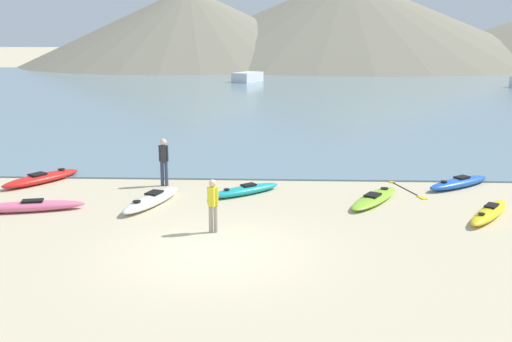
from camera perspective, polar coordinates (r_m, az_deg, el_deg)
ground_plane at (r=15.43m, az=-4.14°, el=-7.68°), size 400.00×400.00×0.00m
bay_water at (r=57.14m, az=0.66°, el=7.69°), size 160.00×70.00×0.06m
far_hill_left at (r=104.31m, az=-6.38°, el=13.56°), size 55.44×55.44×12.70m
far_hill_midleft at (r=111.31m, az=8.60°, el=14.10°), size 73.40×73.40×15.14m
kayak_on_sand_0 at (r=23.55m, az=-19.75°, el=-0.65°), size 2.41×3.14×0.39m
kayak_on_sand_1 at (r=20.09m, az=11.21°, el=-2.54°), size 2.30×3.19×0.30m
kayak_on_sand_2 at (r=19.39m, az=21.35°, el=-3.68°), size 2.20×2.86×0.37m
kayak_on_sand_3 at (r=19.66m, az=-9.89°, el=-2.69°), size 1.74×3.30×0.39m
kayak_on_sand_4 at (r=22.75m, az=18.76°, el=-1.06°), size 2.85×2.37×0.38m
kayak_on_sand_5 at (r=20.60m, az=-1.03°, el=-1.83°), size 2.55×2.21×0.34m
kayak_on_sand_6 at (r=19.98m, az=-20.97°, el=-3.17°), size 3.57×1.41×0.37m
person_near_foreground at (r=16.60m, az=-4.12°, el=-2.99°), size 0.31×0.26×1.52m
person_near_waterline at (r=21.81m, az=-8.78°, el=1.14°), size 0.35×0.25×1.74m
moored_boat_1 at (r=66.61m, az=-0.81°, el=8.94°), size 3.45×4.12×1.03m
loose_paddle at (r=21.92m, az=14.03°, el=-1.67°), size 0.96×2.72×0.03m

